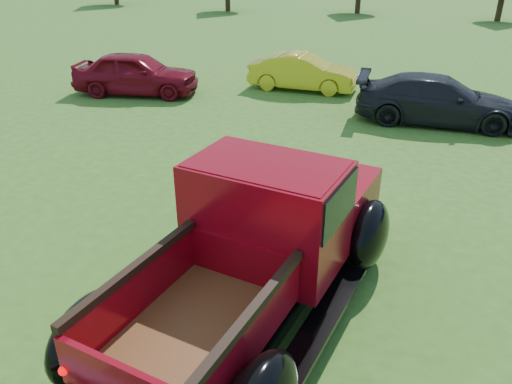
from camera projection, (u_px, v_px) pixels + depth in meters
name	position (u px, v px, depth m)	size (l,w,h in m)	color
ground	(234.00, 254.00, 8.06)	(120.00, 120.00, 0.00)	#33601B
pickup_truck	(266.00, 237.00, 6.69)	(3.26, 5.76, 2.05)	black
show_car_red	(136.00, 73.00, 16.21)	(1.62, 4.01, 1.37)	maroon
show_car_yellow	(303.00, 72.00, 16.72)	(1.25, 3.59, 1.18)	gold
show_car_grey	(438.00, 100.00, 13.63)	(1.80, 4.42, 1.28)	black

